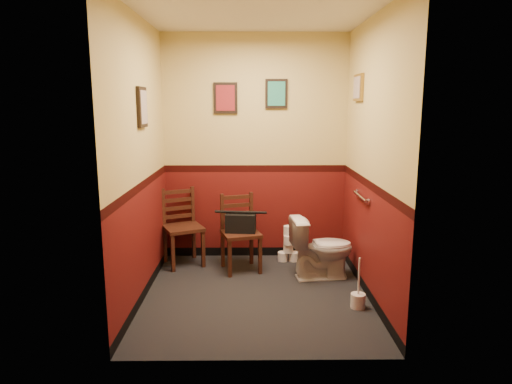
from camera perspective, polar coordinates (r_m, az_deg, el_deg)
floor at (r=4.69m, az=0.03°, el=-12.67°), size 2.20×2.40×0.00m
ceiling at (r=4.38m, az=0.04°, el=21.74°), size 2.20×2.40×0.00m
wall_back at (r=5.53m, az=-0.10°, el=5.43°), size 2.20×0.00×2.70m
wall_front at (r=3.15m, az=0.28°, el=1.27°), size 2.20×0.00×2.70m
wall_left at (r=4.46m, az=-14.28°, el=3.78°), size 0.00×2.40×2.70m
wall_right at (r=4.48m, az=14.27°, el=3.82°), size 0.00×2.40×2.70m
grab_bar at (r=4.78m, az=12.94°, el=-0.56°), size 0.05×0.56×0.06m
framed_print_back_a at (r=5.49m, az=-3.84°, el=11.64°), size 0.28×0.04×0.36m
framed_print_back_b at (r=5.49m, az=2.57°, el=12.18°), size 0.26×0.04×0.34m
framed_print_left at (r=4.52m, az=-14.02°, el=10.25°), size 0.04×0.30×0.38m
framed_print_right at (r=5.03m, az=12.66°, el=12.62°), size 0.04×0.34×0.28m
toilet at (r=5.06m, az=8.22°, el=-6.96°), size 0.72×0.46×0.67m
toilet_brush at (r=4.49m, az=12.63°, el=-13.00°), size 0.14×0.14×0.49m
chair_left at (r=5.47m, az=-9.21°, el=-4.33°), size 0.56×0.56×0.90m
chair_right at (r=5.23m, az=-2.02°, el=-5.09°), size 0.50×0.50×0.87m
handbag at (r=5.16m, az=-1.92°, el=-3.86°), size 0.35×0.20×0.25m
tp_stack at (r=5.57m, az=4.07°, el=-6.79°), size 0.25×0.15×0.44m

